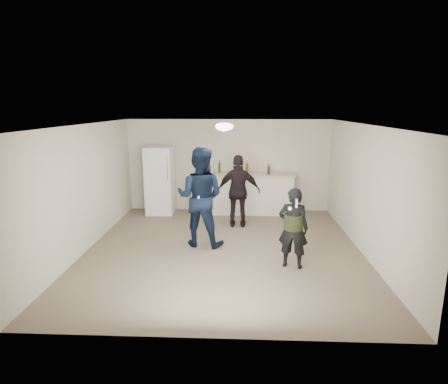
{
  "coord_description": "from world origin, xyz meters",
  "views": [
    {
      "loc": [
        0.32,
        -7.15,
        2.84
      ],
      "look_at": [
        0.0,
        0.2,
        1.15
      ],
      "focal_mm": 30.0,
      "sensor_mm": 36.0,
      "label": 1
    }
  ],
  "objects_px": {
    "shaker": "(212,171)",
    "woman": "(293,228)",
    "man": "(200,197)",
    "fridge": "(160,180)",
    "spectator": "(239,191)",
    "counter": "(244,194)"
  },
  "relations": [
    {
      "from": "man",
      "to": "woman",
      "type": "relative_size",
      "value": 1.4
    },
    {
      "from": "fridge",
      "to": "spectator",
      "type": "xyz_separation_m",
      "value": [
        2.12,
        -1.1,
        -0.03
      ]
    },
    {
      "from": "counter",
      "to": "spectator",
      "type": "relative_size",
      "value": 1.5
    },
    {
      "from": "fridge",
      "to": "man",
      "type": "bearing_deg",
      "value": -60.25
    },
    {
      "from": "shaker",
      "to": "woman",
      "type": "distance_m",
      "value": 3.8
    },
    {
      "from": "woman",
      "to": "shaker",
      "type": "bearing_deg",
      "value": -46.76
    },
    {
      "from": "counter",
      "to": "shaker",
      "type": "height_order",
      "value": "shaker"
    },
    {
      "from": "spectator",
      "to": "man",
      "type": "bearing_deg",
      "value": 58.67
    },
    {
      "from": "counter",
      "to": "fridge",
      "type": "relative_size",
      "value": 1.44
    },
    {
      "from": "shaker",
      "to": "man",
      "type": "xyz_separation_m",
      "value": [
        -0.07,
        -2.33,
        -0.15
      ]
    },
    {
      "from": "fridge",
      "to": "woman",
      "type": "bearing_deg",
      "value": -47.5
    },
    {
      "from": "shaker",
      "to": "man",
      "type": "distance_m",
      "value": 2.33
    },
    {
      "from": "fridge",
      "to": "spectator",
      "type": "relative_size",
      "value": 1.04
    },
    {
      "from": "shaker",
      "to": "man",
      "type": "height_order",
      "value": "man"
    },
    {
      "from": "man",
      "to": "spectator",
      "type": "relative_size",
      "value": 1.18
    },
    {
      "from": "counter",
      "to": "man",
      "type": "relative_size",
      "value": 1.27
    },
    {
      "from": "man",
      "to": "woman",
      "type": "distance_m",
      "value": 2.07
    },
    {
      "from": "man",
      "to": "spectator",
      "type": "bearing_deg",
      "value": -111.73
    },
    {
      "from": "woman",
      "to": "counter",
      "type": "bearing_deg",
      "value": -59.58
    },
    {
      "from": "woman",
      "to": "man",
      "type": "bearing_deg",
      "value": -14.09
    },
    {
      "from": "shaker",
      "to": "spectator",
      "type": "bearing_deg",
      "value": -56.88
    },
    {
      "from": "fridge",
      "to": "woman",
      "type": "height_order",
      "value": "fridge"
    }
  ]
}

